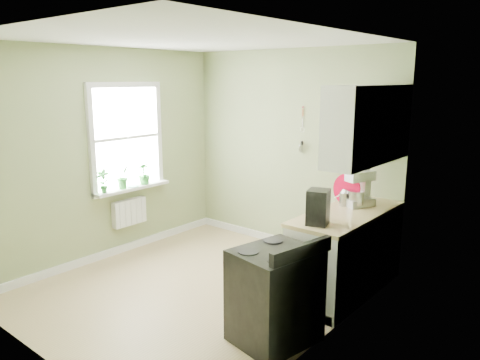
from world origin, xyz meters
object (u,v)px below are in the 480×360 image
Objects in this scene: stove at (275,295)px; kettle at (344,197)px; stand_mixer at (360,189)px; coffee_maker at (318,208)px.

stove is 1.62m from kettle.
stove is at bearing -84.95° from kettle.
stove is 5.02× the size of kettle.
kettle is at bearing -132.02° from stand_mixer.
stove is 2.23× the size of stand_mixer.
kettle is at bearing 95.05° from stove.
coffee_maker is (-0.00, -0.91, -0.02)m from stand_mixer.
coffee_maker is at bearing -90.08° from stand_mixer.
stand_mixer is 0.91m from coffee_maker.
stove is 2.79× the size of coffee_maker.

